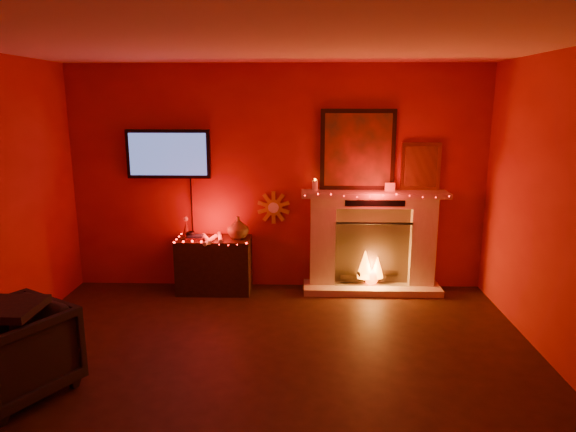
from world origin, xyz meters
name	(u,v)px	position (x,y,z in m)	size (l,w,h in m)	color
room	(261,230)	(0.00, 0.00, 1.35)	(5.00, 5.00, 5.00)	black
fireplace	(372,232)	(1.14, 2.39, 0.72)	(1.72, 0.40, 2.18)	beige
tv	(168,154)	(-1.30, 2.45, 1.65)	(1.00, 0.07, 1.24)	black
sunburst_clock	(274,208)	(-0.05, 2.48, 1.00)	(0.40, 0.03, 0.40)	gold
console_table	(215,262)	(-0.74, 2.26, 0.37)	(0.87, 0.57, 0.93)	black
armchair	(11,353)	(-1.95, -0.04, 0.36)	(0.77, 0.79, 0.72)	black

